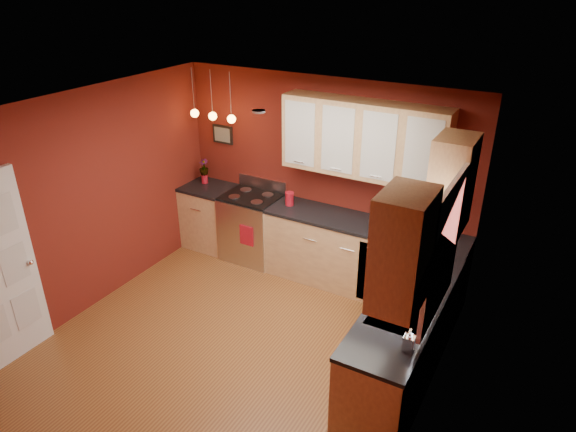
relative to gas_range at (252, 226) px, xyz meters
The scene contains 26 objects.
floor 2.08m from the gas_range, 62.94° to the right, with size 4.20×4.20×0.00m, color #905B2A.
ceiling 2.93m from the gas_range, 62.94° to the right, with size 4.00×4.20×0.02m, color beige.
wall_back 1.27m from the gas_range, 18.02° to the left, with size 4.00×0.02×2.60m, color maroon.
wall_front 4.09m from the gas_range, 76.73° to the right, with size 4.00×0.02×2.60m, color maroon.
wall_left 2.25m from the gas_range, 120.95° to the right, with size 0.02×4.20×2.60m, color maroon.
wall_right 3.53m from the gas_range, 31.66° to the right, with size 0.02×4.20×2.60m, color maroon.
base_cabinets_back_left 0.73m from the gas_range, behind, with size 0.70×0.60×0.90m, color #E6B97B.
base_cabinets_back_right 1.65m from the gas_range, ahead, with size 2.54×0.60×0.90m, color #E6B97B.
base_cabinets_right 2.95m from the gas_range, 27.27° to the right, with size 0.60×2.10×0.90m, color #E6B97B.
counter_back_left 0.85m from the gas_range, behind, with size 0.70×0.62×0.04m, color black.
counter_back_right 1.71m from the gas_range, ahead, with size 2.54×0.62×0.04m, color black.
counter_right 2.98m from the gas_range, 27.27° to the right, with size 0.62×2.10×0.04m, color black.
gas_range is the anchor object (origin of this frame).
dishwasher_front 2.04m from the gas_range, ahead, with size 0.60×0.02×0.80m, color silver.
sink 3.05m from the gas_range, 29.78° to the right, with size 0.50×0.70×0.33m.
window 3.48m from the gas_range, 27.40° to the right, with size 0.06×1.02×1.22m.
upper_cabinets_back 2.12m from the gas_range, ahead, with size 2.00×0.35×0.90m, color #E6B97B.
upper_cabinets_right 3.45m from the gas_range, 28.26° to the right, with size 0.35×1.95×0.90m, color #E6B97B.
wall_picture 1.36m from the gas_range, 156.09° to the left, with size 0.32×0.03×0.26m, color black.
pendant_lights 1.62m from the gas_range, behind, with size 0.71×0.11×0.66m.
red_canister 0.81m from the gas_range, ahead, with size 0.12×0.12×0.18m.
red_vase 1.01m from the gas_range, behind, with size 0.09×0.09×0.15m, color #AF1221.
flowers 1.11m from the gas_range, behind, with size 0.13×0.13×0.24m, color #AF1221.
coffee_maker 2.48m from the gas_range, ahead, with size 0.20×0.20×0.26m.
soap_pump 3.51m from the gas_range, 35.21° to the right, with size 0.09×0.09×0.20m, color white.
dish_towel 0.35m from the gas_range, 69.60° to the right, with size 0.21×0.01×0.28m, color #AF1221.
Camera 1 is at (2.67, -3.55, 3.75)m, focal length 32.00 mm.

